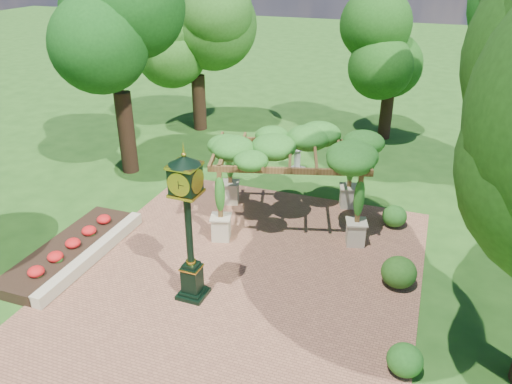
% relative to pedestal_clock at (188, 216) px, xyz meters
% --- Properties ---
extents(ground, '(120.00, 120.00, 0.00)m').
position_rel_pedestal_clock_xyz_m(ground, '(0.92, 0.06, -2.54)').
color(ground, '#1E4714').
rests_on(ground, ground).
extents(brick_plaza, '(10.00, 12.00, 0.04)m').
position_rel_pedestal_clock_xyz_m(brick_plaza, '(0.92, 1.06, -2.52)').
color(brick_plaza, brown).
rests_on(brick_plaza, ground).
extents(border_wall, '(0.35, 5.00, 0.40)m').
position_rel_pedestal_clock_xyz_m(border_wall, '(-3.68, 0.56, -2.34)').
color(border_wall, '#C6B793').
rests_on(border_wall, ground).
extents(flower_bed, '(1.50, 5.00, 0.36)m').
position_rel_pedestal_clock_xyz_m(flower_bed, '(-4.58, 0.56, -2.36)').
color(flower_bed, red).
rests_on(flower_bed, ground).
extents(pedestal_clock, '(0.86, 0.86, 4.25)m').
position_rel_pedestal_clock_xyz_m(pedestal_clock, '(0.00, 0.00, 0.00)').
color(pedestal_clock, black).
rests_on(pedestal_clock, brick_plaza).
extents(pergola, '(5.72, 4.40, 3.18)m').
position_rel_pedestal_clock_xyz_m(pergola, '(1.28, 4.88, 0.08)').
color(pergola, '#C0B18F').
rests_on(pergola, brick_plaza).
extents(sundial, '(0.69, 0.69, 0.98)m').
position_rel_pedestal_clock_xyz_m(sundial, '(0.33, 9.45, -2.11)').
color(sundial, gray).
rests_on(sundial, ground).
extents(shrub_front, '(1.07, 1.07, 0.73)m').
position_rel_pedestal_clock_xyz_m(shrub_front, '(5.71, -0.89, -2.14)').
color(shrub_front, '#235F1B').
rests_on(shrub_front, brick_plaza).
extents(shrub_mid, '(1.07, 1.07, 0.89)m').
position_rel_pedestal_clock_xyz_m(shrub_mid, '(5.26, 2.38, -2.06)').
color(shrub_mid, '#224C15').
rests_on(shrub_mid, brick_plaza).
extents(shrub_back, '(1.01, 1.01, 0.75)m').
position_rel_pedestal_clock_xyz_m(shrub_back, '(4.80, 5.82, -2.13)').
color(shrub_back, '#29681E').
rests_on(shrub_back, brick_plaza).
extents(tree_west_near, '(3.80, 3.80, 8.91)m').
position_rel_pedestal_clock_xyz_m(tree_west_near, '(-6.39, 6.89, 3.55)').
color(tree_west_near, black).
rests_on(tree_west_near, ground).
extents(tree_west_far, '(4.04, 4.04, 7.36)m').
position_rel_pedestal_clock_xyz_m(tree_west_far, '(-5.99, 12.99, 2.49)').
color(tree_west_far, '#321F13').
rests_on(tree_west_far, ground).
extents(tree_north, '(3.26, 3.26, 6.53)m').
position_rel_pedestal_clock_xyz_m(tree_north, '(3.36, 14.86, 1.92)').
color(tree_north, '#321D14').
rests_on(tree_north, ground).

